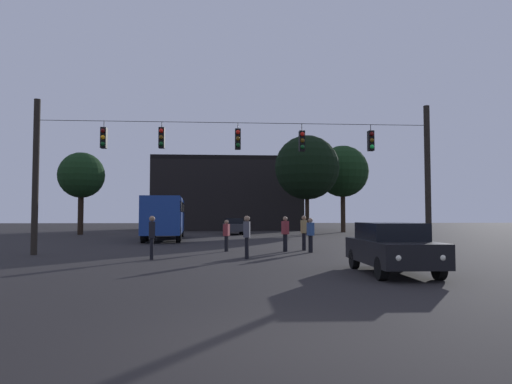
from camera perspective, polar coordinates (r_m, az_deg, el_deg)
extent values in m
plane|color=black|center=(30.85, -2.81, -6.13)|extent=(168.00, 168.00, 0.00)
cylinder|color=black|center=(23.22, -25.18, 1.73)|extent=(0.28, 0.28, 6.99)
cylinder|color=black|center=(23.72, 20.12, 1.53)|extent=(0.28, 0.28, 6.99)
cylinder|color=black|center=(22.01, -2.26, 8.39)|extent=(18.07, 0.02, 0.02)
cylinder|color=black|center=(22.63, -17.96, 7.81)|extent=(0.03, 0.03, 0.29)
cube|color=black|center=(22.53, -17.99, 6.26)|extent=(0.26, 0.32, 0.95)
sphere|color=#510A0A|center=(22.40, -18.09, 7.09)|extent=(0.20, 0.20, 0.20)
sphere|color=orange|center=(22.35, -18.10, 6.33)|extent=(0.20, 0.20, 0.20)
sphere|color=#0C4219|center=(22.31, -18.11, 5.57)|extent=(0.20, 0.20, 0.20)
cylinder|color=black|center=(22.16, -11.36, 8.00)|extent=(0.03, 0.03, 0.26)
cube|color=black|center=(22.05, -11.37, 6.45)|extent=(0.26, 0.32, 0.95)
sphere|color=red|center=(21.93, -11.43, 7.30)|extent=(0.20, 0.20, 0.20)
sphere|color=#5B3D0C|center=(21.87, -11.43, 6.53)|extent=(0.20, 0.20, 0.20)
sphere|color=#0C4219|center=(21.83, -11.44, 5.75)|extent=(0.20, 0.20, 0.20)
cylinder|color=black|center=(21.99, -2.22, 8.00)|extent=(0.03, 0.03, 0.28)
cube|color=black|center=(21.88, -2.22, 6.42)|extent=(0.26, 0.32, 0.95)
sphere|color=red|center=(21.75, -2.20, 7.28)|extent=(0.20, 0.20, 0.20)
sphere|color=#5B3D0C|center=(21.70, -2.20, 6.50)|extent=(0.20, 0.20, 0.20)
sphere|color=#0C4219|center=(21.65, -2.21, 5.72)|extent=(0.20, 0.20, 0.20)
cylinder|color=black|center=(22.27, 5.58, 7.80)|extent=(0.03, 0.03, 0.34)
cube|color=black|center=(22.16, 5.59, 6.17)|extent=(0.26, 0.32, 0.95)
sphere|color=red|center=(22.04, 5.66, 7.01)|extent=(0.20, 0.20, 0.20)
sphere|color=#5B3D0C|center=(21.99, 5.67, 6.24)|extent=(0.20, 0.20, 0.20)
sphere|color=#0C4219|center=(21.94, 5.67, 5.47)|extent=(0.20, 0.20, 0.20)
cylinder|color=black|center=(23.05, 13.74, 7.56)|extent=(0.03, 0.03, 0.29)
cube|color=black|center=(22.94, 13.76, 6.04)|extent=(0.26, 0.32, 0.95)
sphere|color=#510A0A|center=(22.82, 13.88, 6.86)|extent=(0.20, 0.20, 0.20)
sphere|color=#5B3D0C|center=(22.78, 13.89, 6.11)|extent=(0.20, 0.20, 0.20)
sphere|color=#1EE04C|center=(22.73, 13.90, 5.36)|extent=(0.20, 0.20, 0.20)
cube|color=navy|center=(35.11, -10.97, -2.83)|extent=(3.15, 11.13, 2.50)
cube|color=black|center=(35.11, -10.96, -1.84)|extent=(3.15, 10.47, 0.70)
cylinder|color=black|center=(39.16, -12.26, -4.65)|extent=(0.34, 1.01, 1.00)
cylinder|color=black|center=(39.03, -9.00, -4.69)|extent=(0.34, 1.01, 1.00)
cylinder|color=black|center=(33.03, -13.16, -4.98)|extent=(0.34, 1.01, 1.00)
cylinder|color=black|center=(32.88, -9.29, -5.02)|extent=(0.34, 1.01, 1.00)
cylinder|color=black|center=(31.06, -13.53, -5.11)|extent=(0.34, 1.01, 1.00)
cylinder|color=black|center=(30.90, -9.41, -5.16)|extent=(0.34, 1.01, 1.00)
cube|color=beige|center=(38.41, -10.66, -1.93)|extent=(2.60, 0.95, 0.56)
cube|color=beige|center=(32.37, -11.26, -1.75)|extent=(2.60, 0.95, 0.56)
cube|color=black|center=(14.75, 16.21, -6.96)|extent=(1.90, 4.34, 0.68)
cube|color=black|center=(14.86, 15.99, -4.61)|extent=(1.64, 2.36, 0.52)
cylinder|color=black|center=(13.75, 21.33, -8.60)|extent=(0.23, 0.64, 0.64)
cylinder|color=black|center=(13.20, 14.97, -8.95)|extent=(0.23, 0.64, 0.64)
cylinder|color=black|center=(16.38, 17.24, -7.72)|extent=(0.23, 0.64, 0.64)
cylinder|color=black|center=(15.91, 11.84, -7.94)|extent=(0.23, 0.64, 0.64)
sphere|color=white|center=(13.02, 21.66, -7.42)|extent=(0.18, 0.18, 0.18)
sphere|color=white|center=(12.59, 16.84, -7.66)|extent=(0.18, 0.18, 0.18)
cube|color=#2D2D33|center=(44.09, -2.75, -4.31)|extent=(2.00, 4.38, 0.68)
cube|color=black|center=(43.93, -2.74, -3.53)|extent=(1.69, 2.39, 0.52)
cylinder|color=black|center=(45.47, -3.88, -4.69)|extent=(0.25, 0.65, 0.64)
cylinder|color=black|center=(45.58, -1.88, -4.69)|extent=(0.25, 0.65, 0.64)
cylinder|color=black|center=(42.64, -3.68, -4.81)|extent=(0.25, 0.65, 0.64)
cylinder|color=black|center=(42.75, -1.56, -4.81)|extent=(0.25, 0.65, 0.64)
sphere|color=white|center=(46.15, -3.65, -4.24)|extent=(0.18, 0.18, 0.18)
sphere|color=white|center=(46.23, -2.22, -4.24)|extent=(0.18, 0.18, 0.18)
cylinder|color=black|center=(22.41, 6.73, -6.29)|extent=(0.14, 0.14, 0.81)
cylinder|color=black|center=(22.55, 6.56, -6.27)|extent=(0.14, 0.14, 0.81)
cube|color=#2D4C7F|center=(22.45, 6.63, -4.48)|extent=(0.32, 0.41, 0.60)
sphere|color=#8C6B51|center=(22.44, 6.62, -3.43)|extent=(0.22, 0.22, 0.22)
cylinder|color=black|center=(19.27, -12.55, -6.72)|extent=(0.14, 0.14, 0.86)
cylinder|color=black|center=(19.11, -12.54, -6.75)|extent=(0.14, 0.14, 0.86)
cube|color=black|center=(19.15, -12.52, -4.50)|extent=(0.30, 0.39, 0.64)
sphere|color=#8C6B51|center=(19.14, -12.50, -3.19)|extent=(0.23, 0.23, 0.23)
cylinder|color=black|center=(22.99, 3.48, -6.17)|extent=(0.14, 0.14, 0.84)
cylinder|color=black|center=(22.85, 3.66, -6.19)|extent=(0.14, 0.14, 0.84)
cube|color=maroon|center=(22.89, 3.56, -4.34)|extent=(0.35, 0.42, 0.63)
sphere|color=#8C6B51|center=(22.88, 3.56, -3.26)|extent=(0.23, 0.23, 0.23)
cylinder|color=black|center=(23.89, 5.78, -6.01)|extent=(0.14, 0.14, 0.87)
cylinder|color=black|center=(23.74, 5.90, -6.03)|extent=(0.14, 0.14, 0.87)
cube|color=#997F4C|center=(23.79, 5.83, -4.20)|extent=(0.29, 0.39, 0.65)
sphere|color=#8C6B51|center=(23.78, 5.83, -3.13)|extent=(0.23, 0.23, 0.23)
cylinder|color=black|center=(23.04, -3.56, -6.27)|extent=(0.14, 0.14, 0.76)
cylinder|color=black|center=(22.89, -3.67, -6.29)|extent=(0.14, 0.14, 0.76)
cube|color=maroon|center=(22.93, -3.61, -4.62)|extent=(0.33, 0.41, 0.57)
sphere|color=#8C6B51|center=(22.92, -3.61, -3.65)|extent=(0.21, 0.21, 0.21)
cylinder|color=black|center=(19.17, -1.09, -6.80)|extent=(0.14, 0.14, 0.86)
cylinder|color=black|center=(19.01, -1.15, -6.84)|extent=(0.14, 0.14, 0.86)
cube|color=#4C4C56|center=(19.05, -1.12, -4.56)|extent=(0.30, 0.40, 0.64)
sphere|color=#8C6B51|center=(19.04, -1.12, -3.25)|extent=(0.23, 0.23, 0.23)
cube|color=black|center=(60.72, -3.50, -0.64)|extent=(17.79, 13.23, 8.28)
cube|color=black|center=(61.06, -3.49, 3.48)|extent=(17.79, 13.23, 0.50)
cylinder|color=black|center=(44.27, 6.23, -2.45)|extent=(0.38, 0.38, 4.16)
sphere|color=black|center=(44.50, 6.20, 2.97)|extent=(6.06, 6.06, 6.06)
cylinder|color=#2D2116|center=(50.70, 10.52, -2.25)|extent=(0.49, 0.49, 4.56)
sphere|color=black|center=(50.92, 10.47, 2.49)|extent=(5.48, 5.48, 5.48)
cylinder|color=black|center=(46.29, -20.51, -2.38)|extent=(0.51, 0.51, 4.03)
sphere|color=black|center=(46.44, -20.43, 1.94)|extent=(4.23, 4.23, 4.23)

